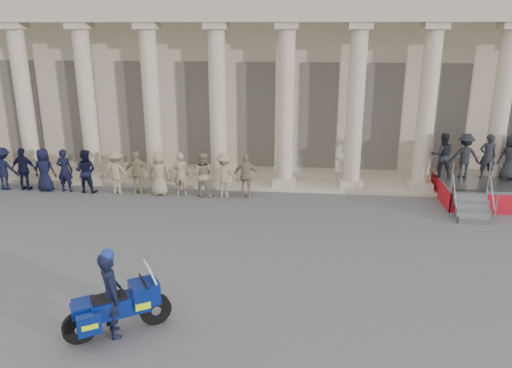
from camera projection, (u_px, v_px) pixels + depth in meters
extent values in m
plane|color=#4A4A4D|center=(216.00, 286.00, 12.36)|extent=(90.00, 90.00, 0.00)
cube|color=tan|center=(267.00, 60.00, 25.22)|extent=(40.00, 10.00, 9.00)
cube|color=tan|center=(254.00, 180.00, 20.68)|extent=(40.00, 2.60, 0.15)
cube|color=tan|center=(251.00, 7.00, 17.89)|extent=(35.80, 1.00, 1.00)
cube|color=tan|center=(35.00, 173.00, 20.75)|extent=(0.90, 0.90, 0.30)
cylinder|color=tan|center=(25.00, 102.00, 19.85)|extent=(0.64, 0.64, 5.60)
cube|color=tan|center=(14.00, 26.00, 18.97)|extent=(0.85, 0.85, 0.24)
cube|color=tan|center=(95.00, 175.00, 20.49)|extent=(0.90, 0.90, 0.30)
cylinder|color=tan|center=(87.00, 103.00, 19.60)|extent=(0.64, 0.64, 5.60)
cube|color=tan|center=(79.00, 26.00, 18.72)|extent=(0.85, 0.85, 0.24)
cube|color=tan|center=(156.00, 177.00, 20.24)|extent=(0.90, 0.90, 0.30)
cylinder|color=tan|center=(152.00, 104.00, 19.34)|extent=(0.64, 0.64, 5.60)
cube|color=tan|center=(147.00, 26.00, 18.46)|extent=(0.85, 0.85, 0.24)
cube|color=tan|center=(219.00, 179.00, 19.98)|extent=(0.90, 0.90, 0.30)
cylinder|color=tan|center=(218.00, 105.00, 19.09)|extent=(0.64, 0.64, 5.60)
cube|color=tan|center=(216.00, 26.00, 18.21)|extent=(0.85, 0.85, 0.24)
cube|color=tan|center=(284.00, 181.00, 19.73)|extent=(0.90, 0.90, 0.30)
cylinder|color=tan|center=(285.00, 107.00, 18.83)|extent=(0.64, 0.64, 5.60)
cube|color=tan|center=(287.00, 26.00, 17.95)|extent=(0.85, 0.85, 0.24)
cube|color=tan|center=(351.00, 183.00, 19.47)|extent=(0.90, 0.90, 0.30)
cylinder|color=tan|center=(355.00, 108.00, 18.58)|extent=(0.64, 0.64, 5.60)
cube|color=tan|center=(360.00, 26.00, 17.70)|extent=(0.85, 0.85, 0.24)
cube|color=tan|center=(419.00, 185.00, 19.22)|extent=(0.90, 0.90, 0.30)
cylinder|color=tan|center=(427.00, 109.00, 18.32)|extent=(0.64, 0.64, 5.60)
cube|color=tan|center=(435.00, 26.00, 17.44)|extent=(0.85, 0.85, 0.24)
cube|color=tan|center=(489.00, 187.00, 18.96)|extent=(0.90, 0.90, 0.30)
cylinder|color=tan|center=(500.00, 110.00, 18.07)|extent=(0.64, 0.64, 5.60)
cube|color=black|center=(24.00, 111.00, 22.11)|extent=(1.30, 0.12, 4.20)
cube|color=black|center=(80.00, 112.00, 21.85)|extent=(1.30, 0.12, 4.20)
cube|color=black|center=(137.00, 113.00, 21.60)|extent=(1.30, 0.12, 4.20)
cube|color=black|center=(196.00, 114.00, 21.34)|extent=(1.30, 0.12, 4.20)
cube|color=black|center=(257.00, 115.00, 21.09)|extent=(1.30, 0.12, 4.20)
cube|color=black|center=(319.00, 116.00, 20.83)|extent=(1.30, 0.12, 4.20)
cube|color=black|center=(382.00, 117.00, 20.58)|extent=(1.30, 0.12, 4.20)
cube|color=black|center=(447.00, 119.00, 20.32)|extent=(1.30, 0.12, 4.20)
imported|color=black|center=(4.00, 169.00, 19.44)|extent=(1.09, 0.63, 1.69)
imported|color=black|center=(24.00, 169.00, 19.36)|extent=(0.99, 0.41, 1.69)
imported|color=black|center=(44.00, 170.00, 19.28)|extent=(0.83, 0.54, 1.69)
imported|color=black|center=(65.00, 170.00, 19.20)|extent=(0.62, 0.40, 1.69)
imported|color=black|center=(86.00, 171.00, 19.12)|extent=(0.82, 0.64, 1.69)
imported|color=gray|center=(117.00, 172.00, 19.00)|extent=(1.09, 0.63, 1.69)
imported|color=gray|center=(138.00, 173.00, 18.92)|extent=(0.99, 0.41, 1.69)
imported|color=gray|center=(159.00, 173.00, 18.83)|extent=(0.83, 0.54, 1.69)
imported|color=gray|center=(181.00, 174.00, 18.75)|extent=(0.62, 0.40, 1.69)
imported|color=gray|center=(202.00, 175.00, 18.67)|extent=(0.82, 0.64, 1.69)
imported|color=gray|center=(224.00, 175.00, 18.59)|extent=(1.09, 0.63, 1.69)
imported|color=gray|center=(246.00, 176.00, 18.51)|extent=(0.99, 0.41, 1.69)
cube|color=gray|center=(497.00, 181.00, 18.15)|extent=(4.01, 2.86, 0.10)
cube|color=#AA0D1A|center=(510.00, 205.00, 16.93)|extent=(4.01, 0.04, 0.71)
cube|color=#AA0D1A|center=(440.00, 190.00, 18.46)|extent=(0.04, 2.86, 0.71)
cube|color=gray|center=(475.00, 220.00, 16.27)|extent=(1.10, 0.28, 0.20)
cube|color=gray|center=(473.00, 211.00, 16.48)|extent=(1.10, 0.28, 0.20)
cube|color=gray|center=(471.00, 203.00, 16.68)|extent=(1.10, 0.28, 0.20)
cube|color=gray|center=(470.00, 194.00, 16.89)|extent=(1.10, 0.28, 0.20)
cylinder|color=gray|center=(487.00, 157.00, 19.29)|extent=(4.01, 0.04, 0.04)
imported|color=black|center=(442.00, 155.00, 18.27)|extent=(0.80, 0.62, 1.65)
imported|color=black|center=(465.00, 156.00, 18.19)|extent=(1.06, 0.61, 1.65)
imported|color=black|center=(487.00, 156.00, 18.11)|extent=(0.60, 0.39, 1.65)
imported|color=black|center=(510.00, 157.00, 18.03)|extent=(0.80, 0.52, 1.65)
cylinder|color=black|center=(155.00, 309.00, 10.72)|extent=(0.66, 0.49, 0.69)
cylinder|color=black|center=(80.00, 328.00, 10.06)|extent=(0.66, 0.49, 0.69)
cube|color=navy|center=(120.00, 305.00, 10.32)|extent=(1.25, 1.01, 0.40)
cube|color=navy|center=(144.00, 292.00, 10.49)|extent=(0.77, 0.76, 0.47)
cube|color=silver|center=(145.00, 302.00, 10.56)|extent=(0.36, 0.39, 0.12)
cube|color=#B2BFCC|center=(151.00, 275.00, 10.46)|extent=(0.44, 0.52, 0.56)
cube|color=black|center=(109.00, 298.00, 10.17)|extent=(0.76, 0.66, 0.10)
cube|color=navy|center=(80.00, 310.00, 9.97)|extent=(0.50, 0.49, 0.23)
cube|color=navy|center=(89.00, 324.00, 9.77)|extent=(0.52, 0.44, 0.42)
cube|color=#C2F20C|center=(89.00, 324.00, 9.77)|extent=(0.40, 0.38, 0.10)
cube|color=navy|center=(84.00, 308.00, 10.34)|extent=(0.52, 0.44, 0.42)
cube|color=#C2F20C|center=(84.00, 308.00, 10.34)|extent=(0.40, 0.38, 0.10)
cylinder|color=silver|center=(94.00, 319.00, 10.41)|extent=(0.58, 0.42, 0.10)
cylinder|color=black|center=(143.00, 281.00, 10.41)|extent=(0.42, 0.64, 0.04)
imported|color=black|center=(111.00, 294.00, 10.17)|extent=(0.74, 0.81, 1.86)
sphere|color=navy|center=(107.00, 255.00, 9.90)|extent=(0.28, 0.28, 0.28)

